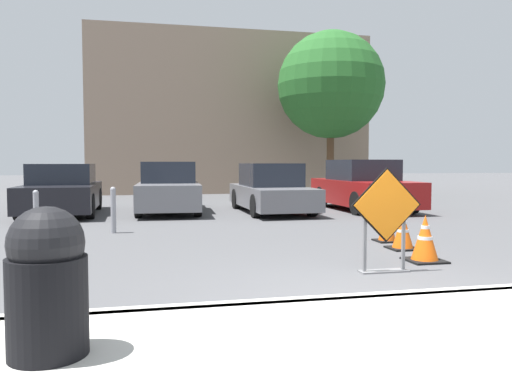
% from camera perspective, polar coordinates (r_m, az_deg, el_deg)
% --- Properties ---
extents(ground_plane, '(96.00, 96.00, 0.00)m').
position_cam_1_polar(ground_plane, '(14.86, -3.04, -2.32)').
color(ground_plane, '#4C4C4F').
extents(sidewalk_strip, '(24.51, 2.22, 0.14)m').
position_cam_1_polar(sidewalk_strip, '(4.43, 21.25, -15.32)').
color(sidewalk_strip, beige).
rests_on(sidewalk_strip, ground_plane).
extents(curb_lip, '(24.51, 0.20, 0.14)m').
position_cam_1_polar(curb_lip, '(5.35, 14.56, -11.94)').
color(curb_lip, beige).
rests_on(curb_lip, ground_plane).
extents(road_closed_sign, '(0.99, 0.20, 1.41)m').
position_cam_1_polar(road_closed_sign, '(6.87, 14.64, -2.58)').
color(road_closed_sign, black).
rests_on(road_closed_sign, ground_plane).
extents(traffic_cone_nearest, '(0.53, 0.53, 0.70)m').
position_cam_1_polar(traffic_cone_nearest, '(7.87, 18.75, -5.09)').
color(traffic_cone_nearest, black).
rests_on(traffic_cone_nearest, ground_plane).
extents(traffic_cone_second, '(0.48, 0.48, 0.62)m').
position_cam_1_polar(traffic_cone_second, '(8.86, 16.44, -4.36)').
color(traffic_cone_second, black).
rests_on(traffic_cone_second, ground_plane).
extents(traffic_cone_third, '(0.43, 0.43, 0.77)m').
position_cam_1_polar(traffic_cone_third, '(9.62, 14.76, -3.29)').
color(traffic_cone_third, black).
rests_on(traffic_cone_third, ground_plane).
extents(parked_car_nearest, '(2.01, 4.43, 1.44)m').
position_cam_1_polar(parked_car_nearest, '(15.21, -21.25, 0.11)').
color(parked_car_nearest, black).
rests_on(parked_car_nearest, ground_plane).
extents(parked_car_second, '(1.93, 4.57, 1.50)m').
position_cam_1_polar(parked_car_second, '(15.09, -9.95, 0.36)').
color(parked_car_second, slate).
rests_on(parked_car_second, ground_plane).
extents(parked_car_third, '(1.85, 4.44, 1.45)m').
position_cam_1_polar(parked_car_third, '(14.83, 1.73, 0.23)').
color(parked_car_third, slate).
rests_on(parked_car_third, ground_plane).
extents(parked_car_fourth, '(1.96, 4.56, 1.56)m').
position_cam_1_polar(parked_car_fourth, '(15.89, 12.15, 0.57)').
color(parked_car_fourth, maroon).
rests_on(parked_car_fourth, ground_plane).
extents(trash_bin, '(0.54, 0.54, 1.04)m').
position_cam_1_polar(trash_bin, '(3.76, -22.76, -9.38)').
color(trash_bin, black).
rests_on(trash_bin, sidewalk_strip).
extents(bollard_nearest, '(0.12, 0.12, 0.97)m').
position_cam_1_polar(bollard_nearest, '(10.83, -16.00, -1.85)').
color(bollard_nearest, gray).
rests_on(bollard_nearest, ground_plane).
extents(bollard_second, '(0.12, 0.12, 0.92)m').
position_cam_1_polar(bollard_second, '(11.03, -23.83, -2.04)').
color(bollard_second, gray).
rests_on(bollard_second, ground_plane).
extents(building_facade_backdrop, '(13.57, 5.00, 7.74)m').
position_cam_1_polar(building_facade_backdrop, '(26.20, -3.35, 8.62)').
color(building_facade_backdrop, gray).
rests_on(building_facade_backdrop, ground_plane).
extents(street_tree_behind_lot, '(4.57, 4.57, 7.08)m').
position_cam_1_polar(street_tree_behind_lot, '(22.10, 8.55, 11.96)').
color(street_tree_behind_lot, '#513823').
rests_on(street_tree_behind_lot, ground_plane).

